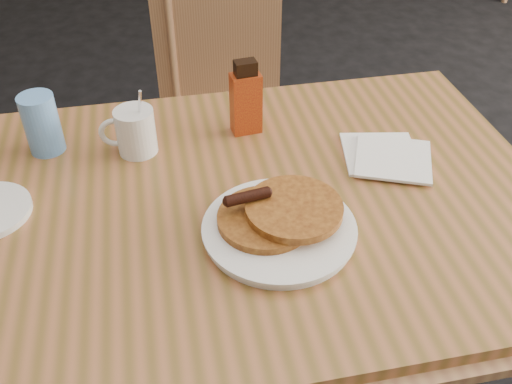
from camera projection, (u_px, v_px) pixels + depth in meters
main_table at (234, 216)px, 1.08m from camera, size 1.31×0.94×0.75m
chair_main_far at (221, 106)px, 1.78m from camera, size 0.44×0.44×0.86m
pancake_plate at (279, 224)px, 0.97m from camera, size 0.26×0.26×0.07m
coffee_mug at (134, 131)px, 1.14m from camera, size 0.11×0.08×0.15m
syrup_bottle at (246, 100)px, 1.18m from camera, size 0.07×0.05×0.16m
napkin_stack at (387, 156)px, 1.15m from camera, size 0.19×0.20×0.01m
blue_tumbler at (42, 124)px, 1.14m from camera, size 0.08×0.08×0.12m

